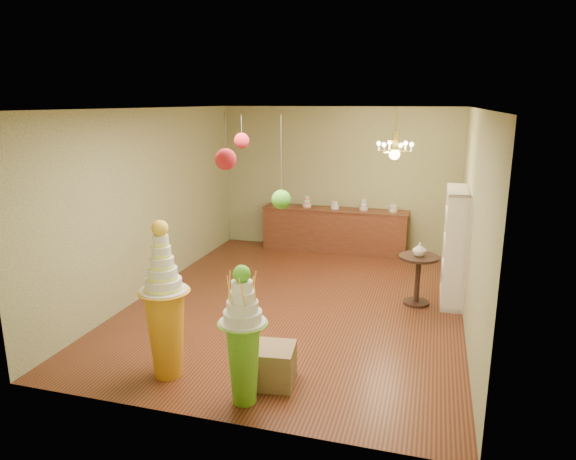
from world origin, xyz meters
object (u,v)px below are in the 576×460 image
(pedestal_orange, at_px, (166,319))
(sideboard, at_px, (334,229))
(round_table, at_px, (418,273))
(pedestal_green, at_px, (243,345))

(pedestal_orange, distance_m, sideboard, 5.62)
(pedestal_orange, distance_m, round_table, 4.04)
(pedestal_orange, bearing_deg, round_table, 48.33)
(pedestal_green, relative_size, pedestal_orange, 0.82)
(pedestal_green, bearing_deg, pedestal_orange, 165.24)
(pedestal_orange, bearing_deg, sideboard, 81.05)
(sideboard, bearing_deg, pedestal_orange, -98.95)
(pedestal_orange, xyz_separation_m, round_table, (2.68, 3.01, -0.19))
(sideboard, relative_size, round_table, 3.86)
(pedestal_orange, xyz_separation_m, sideboard, (0.87, 5.54, -0.22))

